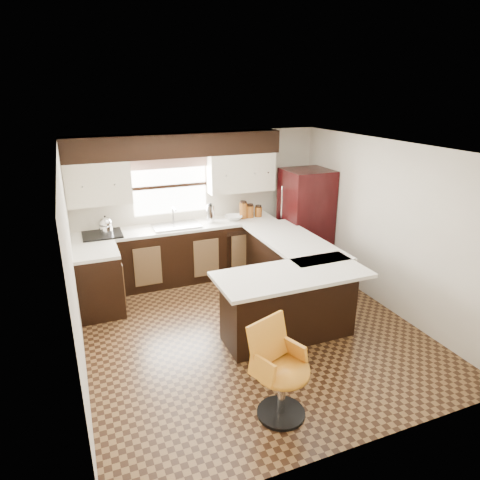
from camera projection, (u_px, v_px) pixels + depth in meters
name	position (u px, v px, depth m)	size (l,w,h in m)	color
floor	(250.00, 329.00, 5.75)	(4.40, 4.40, 0.00)	#49301A
ceiling	(252.00, 148.00, 4.94)	(4.40, 4.40, 0.00)	silver
wall_back	(200.00, 204.00, 7.27)	(4.40, 4.40, 0.00)	beige
wall_front	(360.00, 334.00, 3.42)	(4.40, 4.40, 0.00)	beige
wall_left	(72.00, 271.00, 4.61)	(4.40, 4.40, 0.00)	beige
wall_right	(386.00, 226.00, 6.09)	(4.40, 4.40, 0.00)	beige
base_cab_back	(181.00, 254.00, 7.10)	(3.30, 0.60, 0.90)	black
base_cab_left	(99.00, 283.00, 6.06)	(0.60, 0.70, 0.90)	black
counter_back	(179.00, 227.00, 6.94)	(3.30, 0.60, 0.04)	silver
counter_left	(95.00, 252.00, 5.90)	(0.60, 0.70, 0.04)	silver
soffit	(176.00, 145.00, 6.63)	(3.40, 0.35, 0.36)	black
upper_cab_left	(98.00, 183.00, 6.37)	(0.94, 0.35, 0.64)	beige
upper_cab_right	(241.00, 172.00, 7.18)	(1.14, 0.35, 0.64)	beige
window_pane	(170.00, 186.00, 6.96)	(1.20, 0.02, 0.90)	white
valance	(169.00, 162.00, 6.79)	(1.30, 0.06, 0.18)	#D19B93
sink	(176.00, 226.00, 6.89)	(0.75, 0.45, 0.03)	#B2B2B7
dishwasher	(243.00, 253.00, 7.21)	(0.58, 0.03, 0.78)	black
cooktop	(102.00, 235.00, 6.49)	(0.58, 0.50, 0.03)	black
peninsula_long	(289.00, 271.00, 6.46)	(0.60, 1.95, 0.90)	black
peninsula_return	(289.00, 306.00, 5.42)	(1.65, 0.60, 0.90)	black
counter_pen_long	(293.00, 241.00, 6.32)	(0.84, 1.95, 0.04)	silver
counter_pen_return	(292.00, 275.00, 5.18)	(1.89, 0.84, 0.04)	silver
refrigerator	(305.00, 221.00, 7.41)	(0.76, 0.73, 1.78)	black
bar_chair	(283.00, 373.00, 4.08)	(0.52, 0.52, 0.98)	orange
kettle	(106.00, 225.00, 6.46)	(0.21, 0.21, 0.28)	silver
percolator	(211.00, 214.00, 7.07)	(0.13, 0.13, 0.29)	silver
mixing_bowl	(233.00, 218.00, 7.25)	(0.30, 0.30, 0.07)	white
canister_large	(243.00, 211.00, 7.30)	(0.13, 0.13, 0.27)	brown
canister_med	(250.00, 212.00, 7.36)	(0.14, 0.14, 0.21)	brown
canister_small	(258.00, 212.00, 7.42)	(0.13, 0.13, 0.17)	brown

